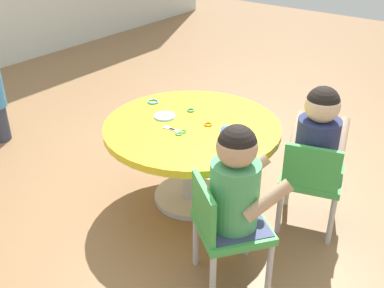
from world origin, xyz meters
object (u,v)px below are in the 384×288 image
(child_chair_right, at_px, (311,178))
(rolling_pin, at_px, (224,136))
(craft_table, at_px, (192,141))
(seated_child_left, at_px, (236,182))
(seated_child_right, at_px, (318,135))
(craft_scissors, at_px, (177,131))
(child_chair_left, at_px, (225,227))

(child_chair_right, relative_size, rolling_pin, 2.52)
(craft_table, height_order, child_chair_right, child_chair_right)
(craft_table, distance_m, seated_child_left, 0.68)
(seated_child_right, bearing_deg, craft_scissors, 116.08)
(child_chair_right, bearing_deg, seated_child_right, 16.83)
(craft_table, xyz_separation_m, seated_child_left, (-0.40, -0.53, 0.15))
(child_chair_left, xyz_separation_m, seated_child_left, (0.03, -0.02, 0.23))
(craft_scissors, bearing_deg, seated_child_left, -117.39)
(rolling_pin, bearing_deg, craft_scissors, 106.19)
(craft_table, relative_size, rolling_pin, 4.50)
(seated_child_left, relative_size, seated_child_right, 1.00)
(child_chair_left, relative_size, craft_scissors, 3.96)
(child_chair_left, height_order, child_chair_right, same)
(child_chair_left, xyz_separation_m, seated_child_right, (0.62, -0.13, 0.23))
(rolling_pin, bearing_deg, child_chair_right, -63.29)
(seated_child_left, bearing_deg, seated_child_right, -9.80)
(child_chair_left, height_order, rolling_pin, child_chair_left)
(seated_child_left, bearing_deg, craft_scissors, 62.61)
(child_chair_right, distance_m, craft_scissors, 0.73)
(craft_scissors, bearing_deg, seated_child_right, -63.92)
(craft_table, xyz_separation_m, craft_scissors, (-0.12, 0.01, 0.11))
(craft_table, height_order, rolling_pin, rolling_pin)
(seated_child_left, relative_size, child_chair_right, 0.95)
(seated_child_left, height_order, craft_scissors, seated_child_left)
(child_chair_right, relative_size, craft_scissors, 3.96)
(craft_table, height_order, seated_child_right, seated_child_right)
(craft_table, xyz_separation_m, child_chair_left, (-0.43, -0.50, -0.07))
(seated_child_left, bearing_deg, rolling_pin, 39.53)
(seated_child_right, distance_m, craft_scissors, 0.71)
(craft_table, distance_m, child_chair_left, 0.66)
(seated_child_left, height_order, child_chair_right, seated_child_left)
(seated_child_left, distance_m, rolling_pin, 0.45)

